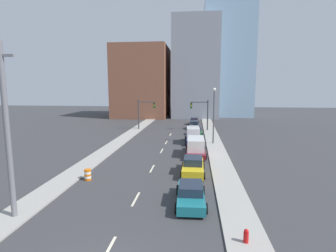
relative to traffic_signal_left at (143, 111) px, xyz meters
name	(u,v)px	position (x,y,z in m)	size (l,w,h in m)	color
sidewalk_left	(144,124)	(-1.33, 7.22, -3.54)	(2.27, 91.65, 0.12)	#9E9B93
sidewalk_right	(208,125)	(12.36, 7.22, -3.54)	(2.27, 91.65, 0.12)	#9E9B93
lane_stripe_at_2m	(108,250)	(5.51, -36.61, -3.60)	(0.16, 2.40, 0.01)	beige
lane_stripe_at_8m	(136,199)	(5.51, -30.61, -3.60)	(0.16, 2.40, 0.01)	beige
lane_stripe_at_15m	(152,169)	(5.51, -23.52, -3.60)	(0.16, 2.40, 0.01)	beige
lane_stripe_at_22m	(162,151)	(5.51, -16.20, -3.60)	(0.16, 2.40, 0.01)	beige
lane_stripe_at_28m	(166,142)	(5.51, -11.07, -3.60)	(0.16, 2.40, 0.01)	beige
lane_stripe_at_34m	(170,135)	(5.51, -4.66, -3.60)	(0.16, 2.40, 0.01)	beige
building_brick_left	(142,82)	(-4.86, 23.47, 5.74)	(14.00, 16.00, 18.68)	brown
building_office_center	(196,70)	(9.53, 27.47, 9.28)	(12.00, 20.00, 25.77)	gray
building_glass_right	(226,58)	(18.32, 31.47, 12.69)	(13.00, 20.00, 32.59)	#8CADC6
traffic_signal_left	(143,111)	(0.00, 0.00, 0.00)	(3.30, 0.35, 5.65)	#38383D
traffic_signal_right	(203,111)	(10.95, 0.00, 0.00)	(3.30, 0.35, 5.65)	#38383D
utility_pole_left_near	(7,131)	(-1.21, -34.03, 1.72)	(1.60, 0.32, 10.40)	slate
traffic_barrel	(88,175)	(0.57, -27.26, -3.13)	(0.56, 0.56, 0.95)	orange
street_lamp	(214,112)	(12.18, -11.50, 0.96)	(0.44, 0.44, 7.81)	#4C4C51
fire_hydrant	(246,237)	(12.25, -35.41, -3.19)	(0.26, 0.26, 0.84)	red
sedan_teal	(191,194)	(9.40, -30.91, -2.95)	(2.18, 4.77, 1.40)	#196B75
sedan_yellow	(193,166)	(9.50, -24.55, -2.91)	(2.19, 4.70, 1.54)	gold
box_truck_maroon	(196,147)	(9.74, -17.80, -2.64)	(2.46, 6.35, 2.05)	maroon
box_truck_navy	(193,136)	(9.35, -11.12, -2.53)	(2.47, 5.39, 2.29)	#141E47
sedan_green	(196,131)	(9.79, -4.35, -2.98)	(2.23, 4.81, 1.36)	#1E6033
sedan_gray	(194,125)	(9.47, 1.89, -2.90)	(2.12, 4.67, 1.54)	slate
sedan_red	(194,121)	(9.46, 7.90, -2.92)	(2.09, 4.35, 1.50)	red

